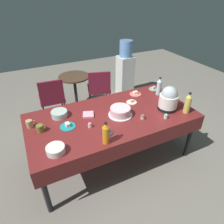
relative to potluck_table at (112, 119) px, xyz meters
The scene contains 24 objects.
ground 0.69m from the potluck_table, ahead, with size 9.00×9.00×0.00m, color slate.
potluck_table is the anchor object (origin of this frame).
frosted_layer_cake 0.16m from the potluck_table, 25.40° to the right, with size 0.32×0.32×0.12m.
slow_cooker 0.81m from the potluck_table, 13.99° to the right, with size 0.26×0.26×0.34m.
glass_salad_bowl 0.70m from the potluck_table, 156.34° to the left, with size 0.21×0.21×0.08m, color #B2C6BC.
ceramic_snack_bowl 0.90m from the potluck_table, 155.85° to the right, with size 0.19×0.19×0.07m, color silver.
dessert_plate_charcoal 0.38m from the potluck_table, 125.17° to the right, with size 0.15×0.15×0.04m.
dessert_plate_teal 0.60m from the potluck_table, behind, with size 0.19×0.19×0.06m.
dessert_plate_cream 0.45m from the potluck_table, 23.57° to the left, with size 0.15×0.15×0.04m.
dessert_plate_sage 1.04m from the potluck_table, 22.40° to the left, with size 0.15×0.15×0.05m.
dessert_plate_coral 0.70m from the potluck_table, 32.23° to the left, with size 0.18×0.18×0.05m.
cupcake_cocoa 0.71m from the potluck_table, 31.79° to the right, with size 0.05×0.05×0.07m.
cupcake_mint 0.38m from the potluck_table, 161.71° to the right, with size 0.05×0.05×0.07m.
cupcake_vanilla 0.41m from the potluck_table, 38.08° to the right, with size 0.05×0.05×0.07m.
soda_bottle_ginger_ale 1.03m from the potluck_table, 21.67° to the right, with size 0.08×0.08×0.30m.
soda_bottle_water 0.96m from the potluck_table, 13.40° to the left, with size 0.08×0.08×0.29m.
soda_bottle_orange_juice 0.58m from the potluck_table, 122.74° to the right, with size 0.08×0.08×0.28m.
coffee_mug_tan 1.03m from the potluck_table, 168.69° to the left, with size 0.12×0.08×0.09m.
coffee_mug_olive 0.91m from the potluck_table, behind, with size 0.12×0.08×0.09m.
paper_napkin_stack 0.32m from the potluck_table, 154.94° to the left, with size 0.14×0.14×0.02m, color pink.
maroon_chair_left 1.49m from the potluck_table, 112.06° to the left, with size 0.46×0.46×0.85m.
maroon_chair_right 1.44m from the potluck_table, 74.55° to the left, with size 0.55×0.55×0.85m.
round_cafe_table 1.61m from the potluck_table, 91.80° to the left, with size 0.60×0.60×0.72m.
water_cooler 2.09m from the potluck_table, 55.92° to the left, with size 0.32×0.32×1.24m.
Camera 1 is at (-0.95, -1.95, 2.20)m, focal length 31.49 mm.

